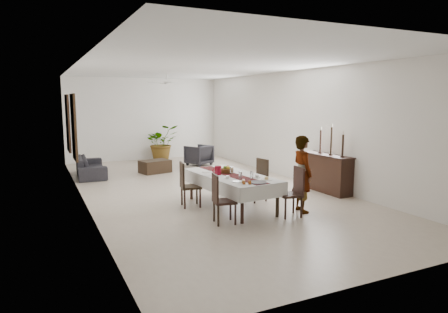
% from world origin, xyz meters
% --- Properties ---
extents(floor, '(6.00, 12.00, 0.00)m').
position_xyz_m(floor, '(0.00, 0.00, 0.00)').
color(floor, beige).
rests_on(floor, ground).
extents(ceiling, '(6.00, 12.00, 0.02)m').
position_xyz_m(ceiling, '(0.00, 0.00, 3.20)').
color(ceiling, white).
rests_on(ceiling, wall_back).
extents(wall_back, '(6.00, 0.02, 3.20)m').
position_xyz_m(wall_back, '(0.00, 6.00, 1.60)').
color(wall_back, white).
rests_on(wall_back, floor).
extents(wall_front, '(6.00, 0.02, 3.20)m').
position_xyz_m(wall_front, '(0.00, -6.00, 1.60)').
color(wall_front, white).
rests_on(wall_front, floor).
extents(wall_left, '(0.02, 12.00, 3.20)m').
position_xyz_m(wall_left, '(-3.00, 0.00, 1.60)').
color(wall_left, white).
rests_on(wall_left, floor).
extents(wall_right, '(0.02, 12.00, 3.20)m').
position_xyz_m(wall_right, '(3.00, 0.00, 1.60)').
color(wall_right, white).
rests_on(wall_right, floor).
extents(dining_table_top, '(1.17, 2.39, 0.05)m').
position_xyz_m(dining_table_top, '(-0.13, -1.93, 0.70)').
color(dining_table_top, black).
rests_on(dining_table_top, table_leg_fl).
extents(table_leg_fl, '(0.07, 0.07, 0.68)m').
position_xyz_m(table_leg_fl, '(-0.46, -3.07, 0.34)').
color(table_leg_fl, black).
rests_on(table_leg_fl, floor).
extents(table_leg_fr, '(0.07, 0.07, 0.68)m').
position_xyz_m(table_leg_fr, '(0.39, -2.99, 0.34)').
color(table_leg_fr, black).
rests_on(table_leg_fr, floor).
extents(table_leg_bl, '(0.07, 0.07, 0.68)m').
position_xyz_m(table_leg_bl, '(-0.66, -0.88, 0.34)').
color(table_leg_bl, black).
rests_on(table_leg_bl, floor).
extents(table_leg_br, '(0.07, 0.07, 0.68)m').
position_xyz_m(table_leg_br, '(0.19, -0.80, 0.34)').
color(table_leg_br, black).
rests_on(table_leg_br, floor).
extents(tablecloth_top, '(1.36, 2.58, 0.01)m').
position_xyz_m(tablecloth_top, '(-0.13, -1.93, 0.73)').
color(tablecloth_top, silver).
rests_on(tablecloth_top, dining_table_top).
extents(tablecloth_drape_left, '(0.24, 2.48, 0.29)m').
position_xyz_m(tablecloth_drape_left, '(-0.70, -1.99, 0.59)').
color(tablecloth_drape_left, white).
rests_on(tablecloth_drape_left, dining_table_top).
extents(tablecloth_drape_right, '(0.24, 2.48, 0.29)m').
position_xyz_m(tablecloth_drape_right, '(0.43, -1.88, 0.59)').
color(tablecloth_drape_right, white).
rests_on(tablecloth_drape_right, dining_table_top).
extents(tablecloth_drape_near, '(1.14, 0.11, 0.29)m').
position_xyz_m(tablecloth_drape_near, '(-0.02, -3.17, 0.59)').
color(tablecloth_drape_near, silver).
rests_on(tablecloth_drape_near, dining_table_top).
extents(tablecloth_drape_far, '(1.14, 0.11, 0.29)m').
position_xyz_m(tablecloth_drape_far, '(-0.25, -0.70, 0.59)').
color(tablecloth_drape_far, white).
rests_on(tablecloth_drape_far, dining_table_top).
extents(table_runner, '(0.56, 2.43, 0.00)m').
position_xyz_m(table_runner, '(-0.13, -1.93, 0.74)').
color(table_runner, '#561819').
rests_on(table_runner, tablecloth_top).
extents(red_pitcher, '(0.16, 0.16, 0.19)m').
position_xyz_m(red_pitcher, '(-0.39, -1.81, 0.83)').
color(red_pitcher, maroon).
rests_on(red_pitcher, tablecloth_top).
extents(pitcher_handle, '(0.12, 0.03, 0.12)m').
position_xyz_m(pitcher_handle, '(-0.47, -1.82, 0.83)').
color(pitcher_handle, maroon).
rests_on(pitcher_handle, red_pitcher).
extents(wine_glass_near, '(0.07, 0.07, 0.16)m').
position_xyz_m(wine_glass_near, '(0.04, -2.55, 0.82)').
color(wine_glass_near, silver).
rests_on(wine_glass_near, tablecloth_top).
extents(wine_glass_mid, '(0.07, 0.07, 0.16)m').
position_xyz_m(wine_glass_mid, '(-0.18, -2.47, 0.82)').
color(wine_glass_mid, silver).
rests_on(wine_glass_mid, tablecloth_top).
extents(wine_glass_far, '(0.07, 0.07, 0.16)m').
position_xyz_m(wine_glass_far, '(-0.09, -1.88, 0.82)').
color(wine_glass_far, white).
rests_on(wine_glass_far, tablecloth_top).
extents(teacup_right, '(0.09, 0.09, 0.06)m').
position_xyz_m(teacup_right, '(0.21, -2.48, 0.76)').
color(teacup_right, white).
rests_on(teacup_right, saucer_right).
extents(saucer_right, '(0.14, 0.14, 0.01)m').
position_xyz_m(saucer_right, '(0.21, -2.48, 0.74)').
color(saucer_right, silver).
rests_on(saucer_right, tablecloth_top).
extents(teacup_left, '(0.09, 0.09, 0.06)m').
position_xyz_m(teacup_left, '(-0.39, -2.30, 0.76)').
color(teacup_left, silver).
rests_on(teacup_left, saucer_left).
extents(saucer_left, '(0.14, 0.14, 0.01)m').
position_xyz_m(saucer_left, '(-0.39, -2.30, 0.74)').
color(saucer_left, white).
rests_on(saucer_left, tablecloth_top).
extents(plate_near_right, '(0.23, 0.23, 0.01)m').
position_xyz_m(plate_near_right, '(0.26, -2.77, 0.74)').
color(plate_near_right, white).
rests_on(plate_near_right, tablecloth_top).
extents(bread_near_right, '(0.09, 0.09, 0.09)m').
position_xyz_m(bread_near_right, '(0.26, -2.77, 0.77)').
color(bread_near_right, '#DEBA6C').
rests_on(bread_near_right, plate_near_right).
extents(plate_near_left, '(0.23, 0.23, 0.01)m').
position_xyz_m(plate_near_left, '(-0.36, -2.68, 0.74)').
color(plate_near_left, silver).
rests_on(plate_near_left, tablecloth_top).
extents(plate_far_left, '(0.23, 0.23, 0.01)m').
position_xyz_m(plate_far_left, '(-0.49, -1.43, 0.74)').
color(plate_far_left, white).
rests_on(plate_far_left, tablecloth_top).
extents(serving_tray, '(0.35, 0.35, 0.02)m').
position_xyz_m(serving_tray, '(-0.04, -2.94, 0.74)').
color(serving_tray, '#414146').
rests_on(serving_tray, tablecloth_top).
extents(jam_jar_a, '(0.06, 0.06, 0.07)m').
position_xyz_m(jam_jar_a, '(-0.25, -2.99, 0.77)').
color(jam_jar_a, brown).
rests_on(jam_jar_a, tablecloth_top).
extents(jam_jar_b, '(0.06, 0.06, 0.07)m').
position_xyz_m(jam_jar_b, '(-0.35, -2.94, 0.77)').
color(jam_jar_b, brown).
rests_on(jam_jar_b, tablecloth_top).
extents(jam_jar_c, '(0.06, 0.06, 0.07)m').
position_xyz_m(jam_jar_c, '(-0.31, -2.84, 0.77)').
color(jam_jar_c, '#935E15').
rests_on(jam_jar_c, tablecloth_top).
extents(fruit_basket, '(0.29, 0.29, 0.10)m').
position_xyz_m(fruit_basket, '(-0.11, -1.69, 0.78)').
color(fruit_basket, brown).
rests_on(fruit_basket, tablecloth_top).
extents(fruit_red, '(0.09, 0.09, 0.09)m').
position_xyz_m(fruit_red, '(-0.08, -1.67, 0.86)').
color(fruit_red, '#A02F10').
rests_on(fruit_red, fruit_basket).
extents(fruit_green, '(0.08, 0.08, 0.08)m').
position_xyz_m(fruit_green, '(-0.15, -1.66, 0.86)').
color(fruit_green, '#548327').
rests_on(fruit_green, fruit_basket).
extents(fruit_yellow, '(0.08, 0.08, 0.08)m').
position_xyz_m(fruit_yellow, '(-0.10, -1.74, 0.86)').
color(fruit_yellow, gold).
rests_on(fruit_yellow, fruit_basket).
extents(chair_right_near_seat, '(0.49, 0.49, 0.05)m').
position_xyz_m(chair_right_near_seat, '(0.64, -3.06, 0.45)').
color(chair_right_near_seat, black).
rests_on(chair_right_near_seat, chair_right_near_leg_fl).
extents(chair_right_near_leg_fl, '(0.05, 0.05, 0.42)m').
position_xyz_m(chair_right_near_leg_fl, '(0.79, -3.26, 0.21)').
color(chair_right_near_leg_fl, black).
rests_on(chair_right_near_leg_fl, floor).
extents(chair_right_near_leg_fr, '(0.05, 0.05, 0.42)m').
position_xyz_m(chair_right_near_leg_fr, '(0.84, -2.91, 0.21)').
color(chair_right_near_leg_fr, black).
rests_on(chair_right_near_leg_fr, floor).
extents(chair_right_near_leg_bl, '(0.05, 0.05, 0.42)m').
position_xyz_m(chair_right_near_leg_bl, '(0.44, -3.20, 0.21)').
color(chair_right_near_leg_bl, black).
rests_on(chair_right_near_leg_bl, floor).
extents(chair_right_near_leg_br, '(0.05, 0.05, 0.42)m').
position_xyz_m(chair_right_near_leg_br, '(0.50, -2.86, 0.21)').
color(chair_right_near_leg_br, black).
rests_on(chair_right_near_leg_br, floor).
extents(chair_right_near_back, '(0.10, 0.43, 0.54)m').
position_xyz_m(chair_right_near_back, '(0.83, -3.09, 0.74)').
color(chair_right_near_back, black).
rests_on(chair_right_near_back, chair_right_near_seat).
extents(chair_right_far_seat, '(0.48, 0.48, 0.05)m').
position_xyz_m(chair_right_far_seat, '(0.65, -1.67, 0.44)').
color(chair_right_far_seat, black).
rests_on(chair_right_far_seat, chair_right_far_leg_fl).
extents(chair_right_far_leg_fl, '(0.05, 0.05, 0.41)m').
position_xyz_m(chair_right_far_leg_fl, '(0.85, -1.81, 0.21)').
color(chair_right_far_leg_fl, black).
rests_on(chair_right_far_leg_fl, floor).
extents(chair_right_far_leg_fr, '(0.05, 0.05, 0.41)m').
position_xyz_m(chair_right_far_leg_fr, '(0.80, -1.48, 0.21)').
color(chair_right_far_leg_fr, black).
rests_on(chair_right_far_leg_fr, floor).
extents(chair_right_far_leg_bl, '(0.05, 0.05, 0.41)m').
position_xyz_m(chair_right_far_leg_bl, '(0.51, -1.86, 0.21)').
color(chair_right_far_leg_bl, black).
rests_on(chair_right_far_leg_bl, floor).
extents(chair_right_far_leg_br, '(0.05, 0.05, 0.41)m').
position_xyz_m(chair_right_far_leg_br, '(0.46, -1.53, 0.21)').
color(chair_right_far_leg_br, black).
rests_on(chair_right_far_leg_br, floor).
extents(chair_right_far_back, '(0.10, 0.42, 0.53)m').
position_xyz_m(chair_right_far_back, '(0.84, -1.64, 0.72)').
color(chair_right_far_back, black).
rests_on(chair_right_far_back, chair_right_far_seat).
extents(chair_left_near_seat, '(0.47, 0.47, 0.05)m').
position_xyz_m(chair_left_near_seat, '(-0.75, -2.90, 0.43)').
color(chair_left_near_seat, black).
rests_on(chair_left_near_seat, chair_left_near_leg_fl).
extents(chair_left_near_leg_fl, '(0.05, 0.05, 0.40)m').
position_xyz_m(chair_left_near_leg_fl, '(-0.89, -2.71, 0.20)').
color(chair_left_near_leg_fl, black).
rests_on(chair_left_near_leg_fl, floor).
extents(chair_left_near_leg_fr, '(0.05, 0.05, 0.40)m').
position_xyz_m(chair_left_near_leg_fr, '(-0.95, -3.04, 0.20)').
color(chair_left_near_leg_fr, black).
rests_on(chair_left_near_leg_fr, floor).
extents(chair_left_near_leg_bl, '(0.05, 0.05, 0.40)m').
position_xyz_m(chair_left_near_leg_bl, '(-0.56, -2.77, 0.20)').
color(chair_left_near_leg_bl, black).
rests_on(chair_left_near_leg_bl, floor).
extents(chair_left_near_leg_br, '(0.05, 0.05, 0.40)m').
position_xyz_m(chair_left_near_leg_br, '(-0.62, -3.10, 0.20)').
color(chair_left_near_leg_br, black).
rests_on(chair_left_near_leg_br, floor).
extents(chair_left_near_back, '(0.11, 0.41, 0.52)m').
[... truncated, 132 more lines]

